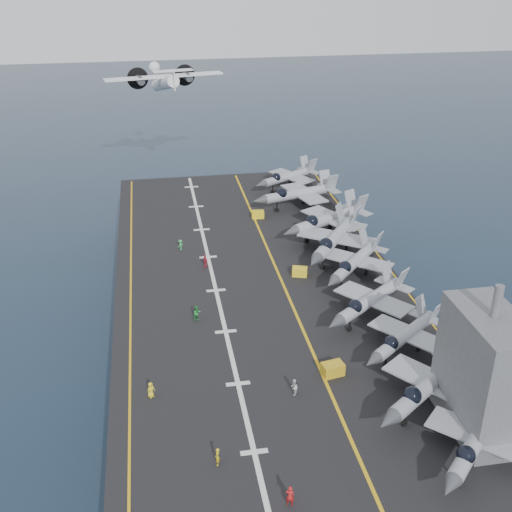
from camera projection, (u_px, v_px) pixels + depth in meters
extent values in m
plane|color=#142135|center=(261.00, 352.00, 89.25)|extent=(500.00, 500.00, 0.00)
cube|color=#56595E|center=(261.00, 322.00, 87.05)|extent=(36.00, 90.00, 10.00)
cube|color=black|center=(261.00, 288.00, 84.76)|extent=(38.00, 92.00, 0.40)
cube|color=gold|center=(283.00, 285.00, 85.12)|extent=(0.35, 90.00, 0.02)
cube|color=silver|center=(216.00, 290.00, 83.75)|extent=(0.50, 90.00, 0.02)
cube|color=gold|center=(131.00, 297.00, 82.08)|extent=(0.25, 90.00, 0.02)
cube|color=gold|center=(394.00, 276.00, 87.48)|extent=(0.25, 90.00, 0.02)
imported|color=yellow|center=(151.00, 390.00, 63.81)|extent=(1.24, 1.15, 1.72)
imported|color=gold|center=(217.00, 457.00, 55.51)|extent=(0.71, 1.05, 1.73)
imported|color=#238D36|center=(197.00, 313.00, 76.66)|extent=(1.47, 1.32, 2.05)
imported|color=green|center=(180.00, 245.00, 94.46)|extent=(1.16, 1.16, 1.64)
imported|color=#C02738|center=(205.00, 261.00, 89.38)|extent=(1.13, 1.35, 1.91)
imported|color=#B21919|center=(290.00, 496.00, 51.41)|extent=(1.40, 1.17, 1.99)
imported|color=silver|center=(294.00, 387.00, 64.15)|extent=(1.15, 1.29, 1.79)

